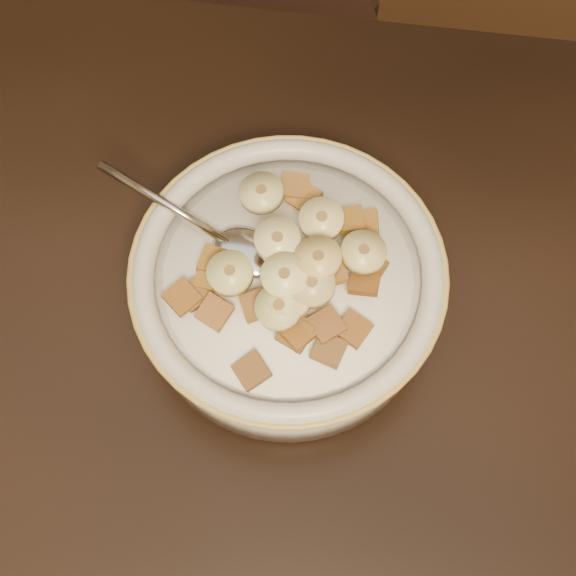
{
  "coord_description": "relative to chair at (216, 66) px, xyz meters",
  "views": [
    {
      "loc": [
        0.26,
        -0.07,
        1.31
      ],
      "look_at": [
        0.24,
        0.16,
        0.78
      ],
      "focal_mm": 50.0,
      "sensor_mm": 36.0,
      "label": 1
    }
  ],
  "objects": [
    {
      "name": "cereal_square_9",
      "position": [
        0.15,
        -0.41,
        0.31
      ],
      "size": [
        0.03,
        0.03,
        0.01
      ],
      "primitive_type": "cube",
      "rotation": [
        0.06,
        0.1,
        1.95
      ],
      "color": "olive",
      "rests_on": "milk"
    },
    {
      "name": "cereal_square_21",
      "position": [
        0.17,
        -0.37,
        0.31
      ],
      "size": [
        0.02,
        0.02,
        0.01
      ],
      "primitive_type": "cube",
      "rotation": [
        -0.13,
        0.1,
        1.71
      ],
      "color": "brown",
      "rests_on": "milk"
    },
    {
      "name": "banana_slice_1",
      "position": [
        0.13,
        -0.42,
        0.33
      ],
      "size": [
        0.04,
        0.04,
        0.01
      ],
      "primitive_type": "cylinder",
      "rotation": [
        -0.07,
        0.02,
        2.06
      ],
      "color": "#FDF38C",
      "rests_on": "milk"
    },
    {
      "name": "cereal_square_11",
      "position": [
        0.16,
        -0.45,
        0.31
      ],
      "size": [
        0.03,
        0.03,
        0.01
      ],
      "primitive_type": "cube",
      "rotation": [
        0.08,
        -0.02,
        0.64
      ],
      "color": "#935D2D",
      "rests_on": "milk"
    },
    {
      "name": "cereal_square_5",
      "position": [
        0.11,
        -0.48,
        0.3
      ],
      "size": [
        0.03,
        0.03,
        0.01
      ],
      "primitive_type": "cube",
      "rotation": [
        -0.24,
        0.02,
        2.22
      ],
      "color": "brown",
      "rests_on": "milk"
    },
    {
      "name": "banana_slice_2",
      "position": [
        0.15,
        -0.41,
        0.33
      ],
      "size": [
        0.04,
        0.04,
        0.01
      ],
      "primitive_type": "cylinder",
      "rotation": [
        -0.14,
        0.05,
        1.23
      ],
      "color": "#FFD679",
      "rests_on": "milk"
    },
    {
      "name": "banana_slice_6",
      "position": [
        0.12,
        -0.4,
        0.33
      ],
      "size": [
        0.03,
        0.03,
        0.01
      ],
      "primitive_type": "cylinder",
      "rotation": [
        -0.03,
        0.03,
        3.08
      ],
      "color": "beige",
      "rests_on": "milk"
    },
    {
      "name": "cereal_square_22",
      "position": [
        0.12,
        -0.39,
        0.32
      ],
      "size": [
        0.02,
        0.02,
        0.01
      ],
      "primitive_type": "cube",
      "rotation": [
        0.21,
        0.05,
        1.41
      ],
      "color": "#9D6726",
      "rests_on": "milk"
    },
    {
      "name": "banana_slice_8",
      "position": [
        0.1,
        -0.36,
        0.32
      ],
      "size": [
        0.04,
        0.04,
        0.01
      ],
      "primitive_type": "cylinder",
      "rotation": [
        -0.01,
        0.13,
        2.4
      ],
      "color": "beige",
      "rests_on": "milk"
    },
    {
      "name": "cereal_bowl",
      "position": [
        0.13,
        -0.41,
        0.27
      ],
      "size": [
        0.21,
        0.21,
        0.05
      ],
      "primitive_type": "cylinder",
      "color": "silver",
      "rests_on": "table"
    },
    {
      "name": "banana_slice_0",
      "position": [
        0.09,
        -0.42,
        0.32
      ],
      "size": [
        0.04,
        0.04,
        0.01
      ],
      "primitive_type": "cylinder",
      "rotation": [
        -0.01,
        -0.06,
        0.4
      ],
      "color": "#D7CD72",
      "rests_on": "milk"
    },
    {
      "name": "banana_slice_4",
      "position": [
        0.18,
        -0.4,
        0.32
      ],
      "size": [
        0.03,
        0.03,
        0.01
      ],
      "primitive_type": "cylinder",
      "rotation": [
        0.07,
        0.08,
        1.47
      ],
      "color": "#FFF08F",
      "rests_on": "milk"
    },
    {
      "name": "cereal_square_8",
      "position": [
        0.07,
        -0.42,
        0.3
      ],
      "size": [
        0.02,
        0.02,
        0.01
      ],
      "primitive_type": "cube",
      "rotation": [
        -0.12,
        -0.17,
        1.4
      ],
      "color": "brown",
      "rests_on": "milk"
    },
    {
      "name": "cereal_square_0",
      "position": [
        0.17,
        -0.45,
        0.3
      ],
      "size": [
        0.03,
        0.03,
        0.01
      ],
      "primitive_type": "cube",
      "rotation": [
        0.09,
        -0.01,
        1.04
      ],
      "color": "brown",
      "rests_on": "milk"
    },
    {
      "name": "banana_slice_9",
      "position": [
        0.13,
        -0.44,
        0.32
      ],
      "size": [
        0.04,
        0.04,
        0.01
      ],
      "primitive_type": "cylinder",
      "rotation": [
        0.06,
        0.13,
        2.73
      ],
      "color": "#E3C584",
      "rests_on": "milk"
    },
    {
      "name": "cereal_square_17",
      "position": [
        0.12,
        -0.34,
        0.3
      ],
      "size": [
        0.02,
        0.02,
        0.01
      ],
      "primitive_type": "cube",
      "rotation": [
        0.01,
        -0.03,
        3.08
      ],
      "color": "brown",
      "rests_on": "milk"
    },
    {
      "name": "cereal_square_12",
      "position": [
        0.18,
        -0.37,
        0.3
      ],
      "size": [
        0.02,
        0.02,
        0.01
      ],
      "primitive_type": "cube",
      "rotation": [
        -0.23,
        -0.15,
        1.71
      ],
      "color": "brown",
      "rests_on": "milk"
    },
    {
      "name": "cereal_square_16",
      "position": [
        0.06,
        -0.43,
        0.3
      ],
      "size": [
        0.03,
        0.03,
        0.01
      ],
      "primitive_type": "cube",
      "rotation": [
        0.04,
        -0.09,
        2.25
      ],
      "color": "brown",
      "rests_on": "milk"
    },
    {
      "name": "banana_slice_7",
      "position": [
        0.12,
        -0.44,
        0.32
      ],
      "size": [
        0.04,
        0.04,
        0.02
      ],
      "primitive_type": "cylinder",
      "rotation": [
        -0.13,
        0.13,
        2.68
      ],
      "color": "#EAE089",
      "rests_on": "milk"
    },
    {
      "name": "cereal_square_20",
      "position": [
        0.12,
        -0.43,
        0.31
      ],
      "size": [
        0.03,
        0.03,
        0.01
      ],
      "primitive_type": "cube",
      "rotation": [
        0.1,
        0.13,
        1.03
      ],
      "color": "brown",
      "rests_on": "milk"
    },
    {
      "name": "cereal_square_2",
      "position": [
        0.14,
        -0.45,
        0.31
      ],
      "size": [
        0.03,
        0.03,
        0.01
      ],
      "primitive_type": "cube",
      "rotation": [
        0.04,
        0.15,
        0.84
      ],
      "color": "#965C23",
      "rests_on": "milk"
    },
    {
      "name": "cereal_square_15",
      "position": [
        0.07,
        -0.4,
        0.3
      ],
      "size": [
        0.02,
        0.02,
        0.01
      ],
      "primitive_type": "cube",
      "rotation": [
        0.06,
        -0.04,
        2.96
      ],
      "color": "#8D631A",
      "rests_on": "milk"
    },
    {
      "name": "cereal_square_18",
      "position": [
        0.13,
        -0.45,
        0.31
      ],
      "size": [
        0.03,
        0.03,
        0.01
      ],
      "primitive_type": "cube",
      "rotation": [
        -0.14,
        0.02,
        2.66
      ],
      "color": "brown",
      "rests_on": "milk"
    },
    {
      "name": "cereal_square_14",
      "position": [
        0.18,
        -0.4,
        0.3
      ],
      "size": [
        0.03,
        0.03,
        0.01
      ],
      "primitive_type": "cube",
      "rotation": [
        0.24,
        -0.03,
        2.68
      ],
      "color": "brown",
      "rests_on": "milk"
    },
    {
      "name": "cereal_square_13",
      "position": [
        0.15,
        -0.41,
        0.31
      ],
      "size": [
        0.02,
        0.02,
        0.01
      ],
      "primitive_type": "cube",
      "rotation": [
        0.14,
        0.14,
        1.69
      ],
      "color": "brown",
      "rests_on": "milk"
    },
    {
      "name": "cereal_square_1",
      "position": [
        0.16,
        -0.46,
        0.3
      ],
      "size": [
        0.03,
        0.03,
        0.01
      ],
      "primitive_type": "cube",
      "rotation": [
        0.05,
        0.16,
        1.25
      ],
      "color": "brown",
      "rests_on": "milk"
    },
    {
      "name": "cereal_square_4",
      "position": [
        0.11,
        -0.44,
        0.31
      ],
      "size": [
        0.03,
        0.03,
        0.01
      ],
      "primitive_type": "cube",
      "rotation": [
        -0.18,
        -0.18,
        0.39
      ],
      "color": "brown",
      "rests_on": "milk"
    },
    {
      "name": "banana_slice_3",
      "position": [
        0.15,
        -0.37,
        0.32
      ],
      "size": [
        0.04,
        0.03,
        0.01
      ],
      "primitive_type": "cylinder",
      "rotation": [
        0.07,
        -0.1,
        0.11
      ],
      "color": "#F2E090",
      "rests_on": "milk"
    },
    {
      "name": "spoon",
      "position": [
        0.1,
        -0.39,
        0.3
      ],
      "size": [
        0.06,
        0.06,
        0.01
      ],
      "primitive_type": "ellipsoid",
      "rotation": [
        0.0,
        0.0,
        4.28
      ],
      "color": "#BDBDBD",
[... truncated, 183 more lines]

